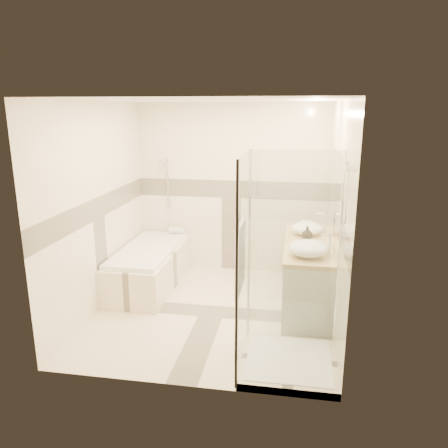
% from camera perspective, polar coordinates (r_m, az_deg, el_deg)
% --- Properties ---
extents(room, '(2.82, 3.02, 2.52)m').
position_cam_1_polar(room, '(5.04, -0.95, 1.62)').
color(room, beige).
rests_on(room, ground).
extents(bathtub, '(0.75, 1.70, 0.56)m').
position_cam_1_polar(bathtub, '(6.17, -9.77, -5.28)').
color(bathtub, beige).
rests_on(bathtub, ground).
extents(vanity, '(0.58, 1.62, 0.85)m').
position_cam_1_polar(vanity, '(5.48, 10.78, -6.64)').
color(vanity, white).
rests_on(vanity, ground).
extents(shower_enclosure, '(0.96, 0.93, 2.04)m').
position_cam_1_polar(shower_enclosure, '(4.29, 7.11, -11.68)').
color(shower_enclosure, beige).
rests_on(shower_enclosure, ground).
extents(vessel_sink_near, '(0.40, 0.40, 0.16)m').
position_cam_1_polar(vessel_sink_near, '(5.67, 10.77, -0.55)').
color(vessel_sink_near, white).
rests_on(vessel_sink_near, vanity).
extents(vessel_sink_far, '(0.43, 0.43, 0.17)m').
position_cam_1_polar(vessel_sink_far, '(4.84, 10.93, -3.14)').
color(vessel_sink_far, white).
rests_on(vessel_sink_far, vanity).
extents(faucet_near, '(0.12, 0.03, 0.30)m').
position_cam_1_polar(faucet_near, '(5.66, 12.99, 0.26)').
color(faucet_near, silver).
rests_on(faucet_near, vanity).
extents(faucet_far, '(0.11, 0.03, 0.26)m').
position_cam_1_polar(faucet_far, '(4.84, 13.53, -2.51)').
color(faucet_far, silver).
rests_on(faucet_far, vanity).
extents(amenity_bottle_a, '(0.07, 0.07, 0.15)m').
position_cam_1_polar(amenity_bottle_a, '(5.30, 10.83, -1.72)').
color(amenity_bottle_a, black).
rests_on(amenity_bottle_a, vanity).
extents(amenity_bottle_b, '(0.17, 0.17, 0.17)m').
position_cam_1_polar(amenity_bottle_b, '(5.45, 10.81, -1.13)').
color(amenity_bottle_b, black).
rests_on(amenity_bottle_b, vanity).
extents(folded_towels, '(0.14, 0.23, 0.07)m').
position_cam_1_polar(folded_towels, '(6.03, 10.70, -0.06)').
color(folded_towels, silver).
rests_on(folded_towels, vanity).
extents(rolled_towel, '(0.22, 0.10, 0.10)m').
position_cam_1_polar(rolled_towel, '(6.69, -6.21, -0.82)').
color(rolled_towel, silver).
rests_on(rolled_towel, bathtub).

